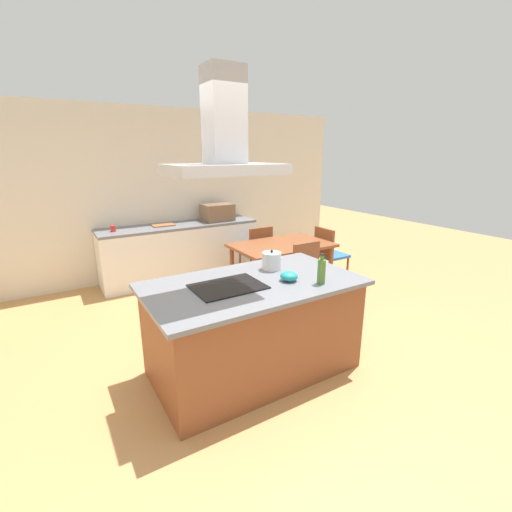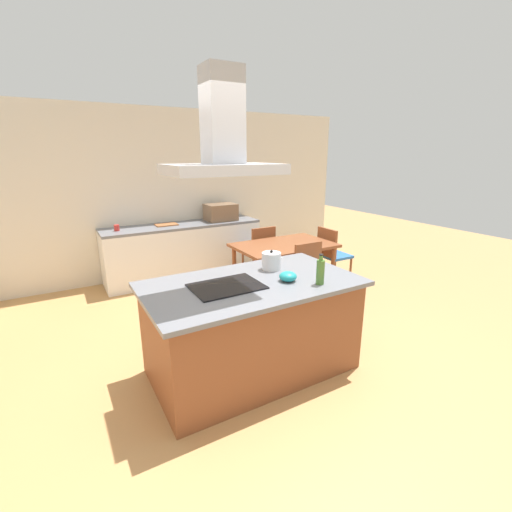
{
  "view_description": "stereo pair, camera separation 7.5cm",
  "coord_description": "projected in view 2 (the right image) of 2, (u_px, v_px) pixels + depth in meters",
  "views": [
    {
      "loc": [
        -1.53,
        -2.55,
        2.02
      ],
      "look_at": [
        0.27,
        0.4,
        1.0
      ],
      "focal_mm": 24.79,
      "sensor_mm": 36.0,
      "label": 1
    },
    {
      "loc": [
        -1.47,
        -2.59,
        2.02
      ],
      "look_at": [
        0.27,
        0.4,
        1.0
      ],
      "focal_mm": 24.79,
      "sensor_mm": 36.0,
      "label": 2
    }
  ],
  "objects": [
    {
      "name": "chair_at_right_end",
      "position": [
        331.0,
        252.0,
        5.59
      ],
      "size": [
        0.42,
        0.42,
        0.89
      ],
      "color": "#2D6BB7",
      "rests_on": "ground"
    },
    {
      "name": "chair_facing_island",
      "position": [
        313.0,
        273.0,
        4.59
      ],
      "size": [
        0.42,
        0.42,
        0.89
      ],
      "color": "#2D6BB7",
      "rests_on": "ground"
    },
    {
      "name": "mixing_bowl",
      "position": [
        288.0,
        276.0,
        3.18
      ],
      "size": [
        0.16,
        0.16,
        0.09
      ],
      "primitive_type": "ellipsoid",
      "color": "teal",
      "rests_on": "kitchen_island"
    },
    {
      "name": "range_hood",
      "position": [
        223.0,
        141.0,
        2.71
      ],
      "size": [
        0.9,
        0.55,
        0.78
      ],
      "color": "#ADADB2"
    },
    {
      "name": "chair_facing_back_wall",
      "position": [
        260.0,
        250.0,
        5.7
      ],
      "size": [
        0.42,
        0.42,
        0.89
      ],
      "color": "#2D6BB7",
      "rests_on": "ground"
    },
    {
      "name": "olive_oil_bottle",
      "position": [
        320.0,
        271.0,
        3.09
      ],
      "size": [
        0.07,
        0.07,
        0.27
      ],
      "color": "#47722D",
      "rests_on": "kitchen_island"
    },
    {
      "name": "wall_back",
      "position": [
        154.0,
        195.0,
        5.74
      ],
      "size": [
        7.2,
        0.1,
        2.7
      ],
      "primitive_type": "cube",
      "color": "beige",
      "rests_on": "ground"
    },
    {
      "name": "kitchen_island",
      "position": [
        252.0,
        327.0,
        3.3
      ],
      "size": [
        1.93,
        1.09,
        0.9
      ],
      "color": "brown",
      "rests_on": "ground"
    },
    {
      "name": "back_counter",
      "position": [
        184.0,
        251.0,
        5.85
      ],
      "size": [
        2.54,
        0.62,
        0.9
      ],
      "color": "white",
      "rests_on": "ground"
    },
    {
      "name": "cutting_board",
      "position": [
        166.0,
        225.0,
        5.64
      ],
      "size": [
        0.34,
        0.24,
        0.02
      ],
      "primitive_type": "cube",
      "color": "#995B33",
      "rests_on": "back_counter"
    },
    {
      "name": "countertop_microwave",
      "position": [
        221.0,
        212.0,
        6.01
      ],
      "size": [
        0.5,
        0.38,
        0.28
      ],
      "primitive_type": "cube",
      "color": "brown",
      "rests_on": "back_counter"
    },
    {
      "name": "coffee_mug_red",
      "position": [
        117.0,
        228.0,
        5.22
      ],
      "size": [
        0.08,
        0.08,
        0.09
      ],
      "primitive_type": "cylinder",
      "color": "red",
      "rests_on": "back_counter"
    },
    {
      "name": "tea_kettle",
      "position": [
        271.0,
        261.0,
        3.49
      ],
      "size": [
        0.24,
        0.19,
        0.2
      ],
      "color": "silver",
      "rests_on": "kitchen_island"
    },
    {
      "name": "ground",
      "position": [
        197.0,
        311.0,
        4.67
      ],
      "size": [
        16.0,
        16.0,
        0.0
      ],
      "primitive_type": "plane",
      "color": "tan"
    },
    {
      "name": "cooktop",
      "position": [
        227.0,
        286.0,
        3.05
      ],
      "size": [
        0.6,
        0.44,
        0.01
      ],
      "primitive_type": "cube",
      "color": "black",
      "rests_on": "kitchen_island"
    },
    {
      "name": "dining_table",
      "position": [
        284.0,
        250.0,
        5.1
      ],
      "size": [
        1.4,
        0.9,
        0.75
      ],
      "color": "brown",
      "rests_on": "ground"
    }
  ]
}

